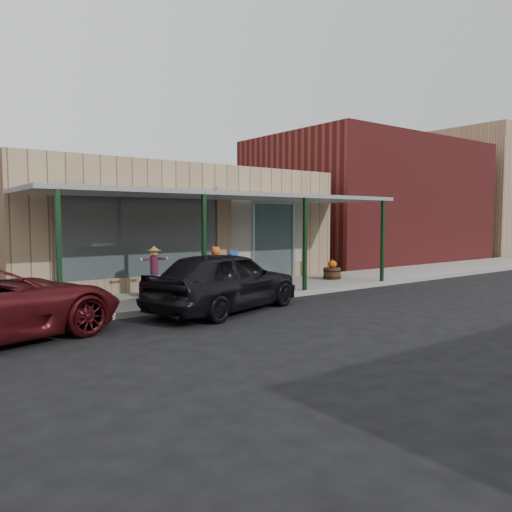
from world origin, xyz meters
TOP-DOWN VIEW (x-y plane):
  - ground at (0.00, 0.00)m, footprint 120.00×120.00m
  - sidewalk at (0.00, 3.60)m, footprint 40.00×3.20m
  - storefront at (-0.00, 8.16)m, footprint 12.00×6.25m
  - awning at (0.00, 3.56)m, footprint 12.00×3.00m
  - block_buildings_near at (2.01, 9.20)m, footprint 61.00×8.00m
  - barrel_scarecrow at (-2.49, 3.72)m, footprint 0.88×0.61m
  - barrel_pumpkin at (4.54, 3.64)m, footprint 0.69×0.69m
  - handicap_sign at (-0.48, 2.68)m, footprint 0.27×0.04m
  - parked_sedan at (-1.69, 1.34)m, footprint 4.93×3.15m

SIDE VIEW (x-z plane):
  - ground at x=0.00m, z-range 0.00..0.00m
  - sidewalk at x=0.00m, z-range 0.00..0.15m
  - barrel_pumpkin at x=4.54m, z-range 0.04..0.78m
  - barrel_scarecrow at x=-2.49m, z-range -0.08..1.36m
  - parked_sedan at x=-1.69m, z-range -0.03..1.60m
  - handicap_sign at x=-0.48m, z-range 0.34..1.63m
  - storefront at x=0.00m, z-range -0.01..4.19m
  - awning at x=0.00m, z-range 1.49..4.53m
  - block_buildings_near at x=2.01m, z-range -0.23..7.77m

